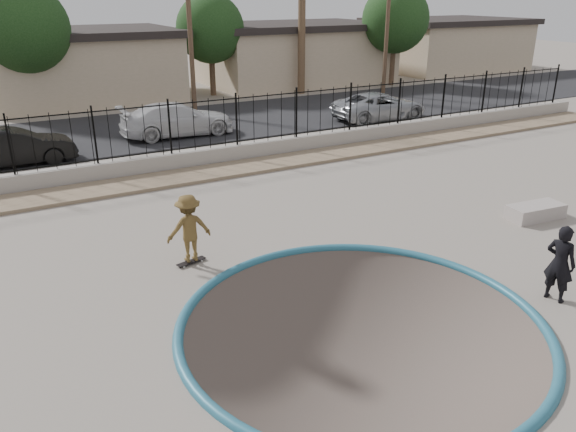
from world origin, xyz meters
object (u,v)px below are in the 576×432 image
at_px(videographer, 560,263).
at_px(car_d, 380,106).
at_px(skater, 189,232).
at_px(car_c, 177,119).
at_px(concrete_ledge, 535,212).
at_px(car_b, 15,147).
at_px(skateboard, 191,262).

distance_m(videographer, car_d, 17.20).
relative_size(skater, car_c, 0.33).
distance_m(concrete_ledge, car_b, 17.30).
height_order(skater, videographer, videographer).
height_order(skateboard, car_c, car_c).
bearing_deg(car_d, car_b, 91.23).
bearing_deg(car_b, skater, -167.12).
distance_m(skater, concrete_ledge, 9.51).
relative_size(skateboard, car_d, 0.16).
relative_size(skater, skateboard, 2.14).
bearing_deg(skateboard, car_b, 91.62).
distance_m(skater, videographer, 7.83).
distance_m(car_b, car_d, 16.18).
bearing_deg(concrete_ledge, skateboard, 168.23).
relative_size(concrete_ledge, car_b, 0.40).
bearing_deg(skater, car_d, -140.26).
bearing_deg(videographer, skater, 35.26).
xyz_separation_m(skateboard, car_d, (13.36, 10.40, 0.64)).
height_order(concrete_ledge, car_c, car_c).
relative_size(skater, videographer, 0.97).
distance_m(skater, car_c, 12.56).
xyz_separation_m(concrete_ledge, car_b, (-12.11, 12.34, 0.50)).
height_order(skater, concrete_ledge, skater).
height_order(skateboard, car_d, car_d).
relative_size(concrete_ledge, car_c, 0.33).
xyz_separation_m(skateboard, concrete_ledge, (9.29, -1.94, 0.15)).
bearing_deg(skateboard, videographer, -54.25).
xyz_separation_m(videographer, concrete_ledge, (3.36, 3.17, -0.61)).
relative_size(skateboard, concrete_ledge, 0.46).
xyz_separation_m(car_b, car_d, (16.18, 0.00, -0.01)).
distance_m(skater, car_d, 16.93).
bearing_deg(concrete_ledge, car_c, 111.83).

